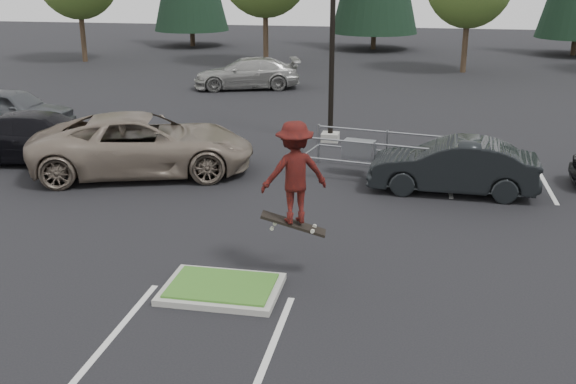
% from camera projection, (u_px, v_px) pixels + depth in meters
% --- Properties ---
extents(ground, '(120.00, 120.00, 0.00)m').
position_uv_depth(ground, '(222.00, 292.00, 12.84)').
color(ground, black).
rests_on(ground, ground).
extents(grass_median, '(2.20, 1.60, 0.16)m').
position_uv_depth(grass_median, '(222.00, 288.00, 12.81)').
color(grass_median, '#A5A499').
rests_on(grass_median, ground).
extents(stall_lines, '(22.62, 17.60, 0.01)m').
position_uv_depth(stall_lines, '(236.00, 190.00, 18.69)').
color(stall_lines, silver).
rests_on(stall_lines, ground).
extents(light_pole, '(0.70, 0.60, 10.12)m').
position_uv_depth(light_pole, '(333.00, 9.00, 22.47)').
color(light_pole, '#A5A499').
rests_on(light_pole, ground).
extents(cart_corral, '(4.61, 2.36, 1.25)m').
position_uv_depth(cart_corral, '(364.00, 150.00, 19.76)').
color(cart_corral, gray).
rests_on(cart_corral, ground).
extents(skateboarder, '(1.49, 1.24, 2.27)m').
position_uv_depth(skateboarder, '(294.00, 173.00, 12.87)').
color(skateboarder, black).
rests_on(skateboarder, ground).
extents(car_l_tan, '(7.08, 4.82, 1.80)m').
position_uv_depth(car_l_tan, '(141.00, 145.00, 19.88)').
color(car_l_tan, gray).
rests_on(car_l_tan, ground).
extents(car_l_black, '(5.55, 2.67, 1.56)m').
position_uv_depth(car_l_black, '(45.00, 138.00, 21.19)').
color(car_l_black, black).
rests_on(car_l_black, ground).
extents(car_l_grey, '(4.72, 2.17, 1.57)m').
position_uv_depth(car_l_grey, '(13.00, 109.00, 25.36)').
color(car_l_grey, '#494C50').
rests_on(car_l_grey, ground).
extents(car_r_charc, '(4.55, 1.70, 1.48)m').
position_uv_depth(car_r_charc, '(452.00, 166.00, 18.31)').
color(car_r_charc, black).
rests_on(car_r_charc, ground).
extents(car_far_silver, '(5.72, 3.67, 1.54)m').
position_uv_depth(car_far_silver, '(248.00, 73.00, 33.97)').
color(car_far_silver, '#9B9B96').
rests_on(car_far_silver, ground).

